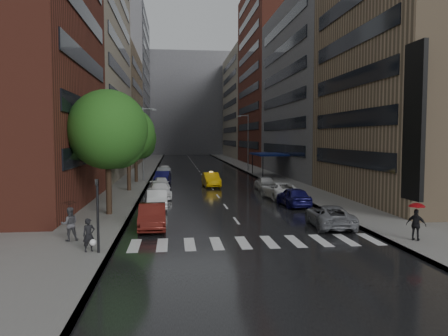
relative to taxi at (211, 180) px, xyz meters
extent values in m
plane|color=gray|center=(-0.05, -24.05, -0.79)|extent=(220.00, 220.00, 0.00)
cube|color=black|center=(-0.05, 25.95, -0.78)|extent=(14.00, 140.00, 0.01)
cube|color=gray|center=(-9.05, 25.95, -0.71)|extent=(4.00, 140.00, 0.15)
cube|color=gray|center=(8.95, 25.95, -0.71)|extent=(4.00, 140.00, 0.15)
cube|color=silver|center=(-6.15, -26.05, -0.77)|extent=(0.55, 2.80, 0.01)
cube|color=silver|center=(-4.75, -26.05, -0.77)|extent=(0.55, 2.80, 0.01)
cube|color=silver|center=(-3.35, -26.05, -0.77)|extent=(0.55, 2.80, 0.01)
cube|color=silver|center=(-1.95, -26.05, -0.77)|extent=(0.55, 2.80, 0.01)
cube|color=silver|center=(-0.55, -26.05, -0.77)|extent=(0.55, 2.80, 0.01)
cube|color=silver|center=(0.85, -26.05, -0.77)|extent=(0.55, 2.80, 0.01)
cube|color=silver|center=(2.25, -26.05, -0.77)|extent=(0.55, 2.80, 0.01)
cube|color=silver|center=(3.65, -26.05, -0.77)|extent=(0.55, 2.80, 0.01)
cube|color=silver|center=(5.05, -26.05, -0.77)|extent=(0.55, 2.80, 0.01)
cube|color=silver|center=(6.45, -26.05, -0.77)|extent=(0.55, 2.80, 0.01)
cube|color=maroon|center=(-15.05, -12.05, 12.21)|extent=(8.00, 20.00, 26.00)
cube|color=gray|center=(-15.05, 11.95, 16.21)|extent=(8.00, 28.00, 34.00)
cube|color=#937A5B|center=(-15.05, 39.95, 10.21)|extent=(8.00, 28.00, 22.00)
cube|color=slate|center=(-15.05, 69.95, 18.21)|extent=(8.00, 32.00, 38.00)
cube|color=#937A5B|center=(14.95, -12.05, 14.21)|extent=(8.00, 20.00, 30.00)
cube|color=slate|center=(14.95, 11.95, 11.21)|extent=(8.00, 28.00, 24.00)
cube|color=maroon|center=(14.95, 39.95, 17.21)|extent=(8.00, 28.00, 36.00)
cube|color=gray|center=(14.95, 69.95, 13.21)|extent=(8.00, 32.00, 28.00)
cube|color=black|center=(11.05, -22.05, 5.71)|extent=(0.30, 2.20, 10.00)
cube|color=slate|center=(-0.05, 93.95, 15.21)|extent=(40.00, 14.00, 32.00)
cylinder|color=#382619|center=(-8.65, -17.31, 1.63)|extent=(0.40, 0.40, 4.84)
sphere|color=#1E5116|center=(-8.65, -17.31, 5.26)|extent=(5.53, 5.53, 5.53)
cylinder|color=#382619|center=(-8.65, -3.56, 1.56)|extent=(0.40, 0.40, 4.70)
sphere|color=#1E5116|center=(-8.65, -3.56, 5.08)|extent=(5.37, 5.37, 5.37)
cylinder|color=#382619|center=(-8.65, 4.96, 1.36)|extent=(0.40, 0.40, 4.29)
sphere|color=#1E5116|center=(-8.65, 4.96, 4.57)|extent=(4.90, 4.90, 4.90)
imported|color=yellow|center=(0.00, 0.00, 0.00)|extent=(1.92, 4.85, 1.57)
imported|color=#511510|center=(-5.45, -21.99, -0.03)|extent=(1.75, 4.62, 1.50)
imported|color=silver|center=(-5.45, -14.36, -0.07)|extent=(1.70, 4.41, 1.43)
imported|color=white|center=(-5.45, -8.46, -0.09)|extent=(2.43, 4.97, 1.39)
imported|color=silver|center=(-5.45, -2.07, -0.11)|extent=(1.91, 4.07, 1.35)
imported|color=#0E0D40|center=(-5.45, 3.19, -0.02)|extent=(1.97, 4.74, 1.52)
imported|color=gray|center=(-5.45, 8.80, 0.01)|extent=(1.96, 4.89, 1.58)
imported|color=white|center=(-5.45, 15.23, -0.02)|extent=(1.87, 4.50, 1.52)
imported|color=slate|center=(5.35, -22.68, -0.10)|extent=(2.65, 5.07, 1.36)
imported|color=#11104B|center=(5.35, -14.61, -0.01)|extent=(2.06, 4.64, 1.55)
imported|color=white|center=(5.35, -10.20, -0.03)|extent=(3.03, 5.68, 1.52)
imported|color=white|center=(5.35, -3.46, -0.05)|extent=(1.80, 4.36, 1.48)
imported|color=black|center=(-8.12, -27.50, 0.15)|extent=(0.68, 0.60, 1.57)
sphere|color=white|center=(-7.92, -27.60, -0.19)|extent=(0.32, 0.32, 0.32)
imported|color=#47454A|center=(-9.52, -25.18, 0.24)|extent=(1.01, 0.89, 1.76)
imported|color=black|center=(-9.52, -25.18, 1.01)|extent=(0.96, 0.98, 0.88)
imported|color=black|center=(8.37, -27.19, 0.19)|extent=(1.00, 0.93, 1.65)
imported|color=#B50D15|center=(8.37, -27.19, 1.01)|extent=(0.82, 0.82, 0.72)
cylinder|color=black|center=(-7.65, -27.75, 0.96)|extent=(0.12, 0.12, 3.20)
imported|color=black|center=(-7.65, -27.75, 2.36)|extent=(0.18, 0.15, 0.90)
cylinder|color=gray|center=(-7.85, 5.95, 3.86)|extent=(0.18, 0.18, 9.00)
cube|color=gray|center=(-6.45, 5.95, 8.06)|extent=(0.50, 0.22, 0.16)
cylinder|color=gray|center=(7.75, 20.95, 3.86)|extent=(0.18, 0.18, 9.00)
cube|color=gray|center=(6.35, 20.95, 8.06)|extent=(0.50, 0.22, 0.16)
cube|color=navy|center=(8.95, 10.95, 2.36)|extent=(4.00, 8.00, 0.25)
cylinder|color=black|center=(7.35, 7.15, 0.86)|extent=(0.12, 0.12, 3.00)
cylinder|color=black|center=(7.35, 14.75, 0.86)|extent=(0.12, 0.12, 3.00)
camera|label=1|loc=(-4.12, -48.28, 4.74)|focal=35.00mm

